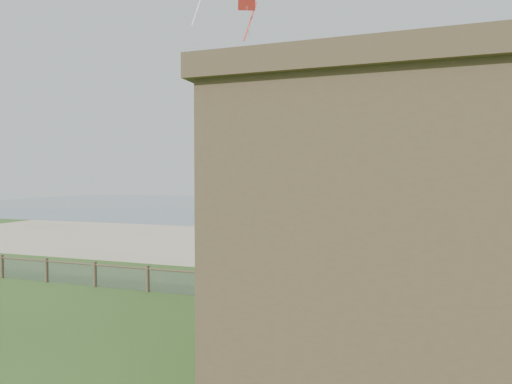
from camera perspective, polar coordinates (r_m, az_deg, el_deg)
ground at (r=16.26m, az=-15.87°, el=-17.73°), size 160.00×160.00×0.00m
sand_beach at (r=36.06m, az=4.67°, el=-6.72°), size 72.00×20.00×0.02m
ocean at (r=79.22m, az=12.56°, el=-2.01°), size 160.00×68.00×0.02m
chainlink_fence at (r=21.10m, az=-6.34°, el=-11.50°), size 36.20×0.20×1.25m
picnic_table at (r=15.01m, az=4.11°, el=-17.99°), size 1.96×1.74×0.68m
octopus_kite at (r=25.02m, az=-3.69°, el=7.25°), size 3.24×2.48×6.15m
kite_white at (r=37.24m, az=-7.77°, el=22.73°), size 2.03×1.62×2.72m
kite_red at (r=27.54m, az=-1.16°, el=21.84°), size 1.74×1.97×2.43m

